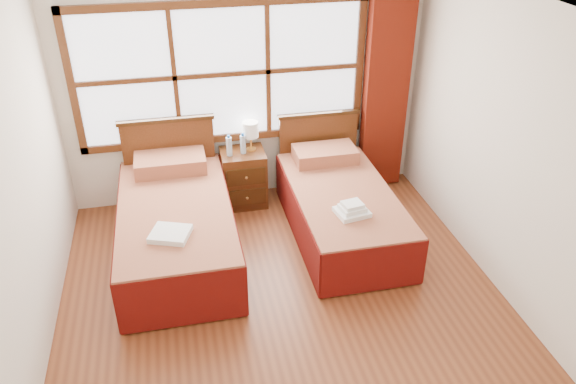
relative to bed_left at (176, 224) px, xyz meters
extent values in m
plane|color=brown|center=(0.89, -1.20, -0.33)|extent=(4.50, 4.50, 0.00)
plane|color=white|center=(0.89, -1.20, 2.27)|extent=(4.50, 4.50, 0.00)
plane|color=silver|center=(0.89, 1.05, 0.97)|extent=(4.00, 0.00, 4.00)
plane|color=silver|center=(-1.11, -1.20, 0.97)|extent=(0.00, 4.50, 4.50)
plane|color=silver|center=(2.89, -1.20, 0.97)|extent=(0.00, 4.50, 4.50)
cube|color=white|center=(0.64, 1.02, 1.17)|extent=(3.00, 0.02, 1.40)
cube|color=#4E2711|center=(0.64, 1.00, 0.43)|extent=(3.16, 0.06, 0.08)
cube|color=#4E2711|center=(0.64, 1.00, 1.91)|extent=(3.16, 0.06, 0.08)
cube|color=#4E2711|center=(-0.90, 1.00, 1.17)|extent=(0.08, 0.06, 1.56)
cube|color=#4E2711|center=(2.18, 1.00, 1.17)|extent=(0.08, 0.06, 1.56)
cube|color=#4E2711|center=(0.14, 1.00, 1.17)|extent=(0.05, 0.05, 1.40)
cube|color=#4E2711|center=(1.14, 1.00, 1.17)|extent=(0.05, 0.05, 1.40)
cube|color=#4E2711|center=(0.64, 1.00, 1.17)|extent=(3.00, 0.05, 0.05)
cube|color=#65170A|center=(2.49, 0.91, 0.84)|extent=(0.50, 0.16, 2.30)
cube|color=#361E0B|center=(0.00, -0.07, -0.17)|extent=(0.96, 1.92, 0.31)
cube|color=maroon|center=(0.00, -0.07, 0.12)|extent=(1.08, 2.13, 0.26)
cube|color=#600E0A|center=(-0.54, -0.07, -0.04)|extent=(0.03, 2.13, 0.53)
cube|color=#600E0A|center=(0.54, -0.07, -0.04)|extent=(0.03, 2.13, 0.53)
cube|color=#600E0A|center=(0.00, -1.13, -0.04)|extent=(1.08, 0.03, 0.53)
cube|color=maroon|center=(0.00, 0.71, 0.33)|extent=(0.75, 0.44, 0.17)
cube|color=#4E2711|center=(0.00, 0.94, 0.19)|extent=(1.00, 0.06, 1.05)
cube|color=#361E0B|center=(0.00, 0.94, 0.73)|extent=(1.05, 0.08, 0.04)
cube|color=#361E0B|center=(1.72, -0.07, -0.18)|extent=(0.89, 1.77, 0.29)
cube|color=maroon|center=(1.72, -0.07, 0.08)|extent=(0.99, 1.97, 0.24)
cube|color=#600E0A|center=(1.22, -0.07, -0.06)|extent=(0.03, 1.97, 0.49)
cube|color=#600E0A|center=(2.21, -0.07, -0.06)|extent=(0.03, 1.97, 0.49)
cube|color=#600E0A|center=(1.72, -1.05, -0.06)|extent=(0.99, 0.03, 0.49)
cube|color=maroon|center=(1.72, 0.65, 0.28)|extent=(0.69, 0.40, 0.15)
cube|color=#4E2711|center=(1.72, 0.94, 0.15)|extent=(0.93, 0.06, 0.96)
cube|color=#361E0B|center=(1.72, 0.94, 0.65)|extent=(0.96, 0.08, 0.04)
cube|color=#4E2711|center=(0.80, 0.80, 0.00)|extent=(0.49, 0.44, 0.66)
cube|color=#361E0B|center=(0.80, 0.57, -0.13)|extent=(0.43, 0.02, 0.20)
cube|color=#361E0B|center=(0.80, 0.57, 0.13)|extent=(0.43, 0.02, 0.20)
sphere|color=#A77438|center=(0.80, 0.56, -0.13)|extent=(0.03, 0.03, 0.03)
sphere|color=#A77438|center=(0.80, 0.56, 0.13)|extent=(0.03, 0.03, 0.03)
cube|color=white|center=(-0.05, -0.58, 0.27)|extent=(0.42, 0.39, 0.05)
cube|color=white|center=(1.67, -0.50, 0.23)|extent=(0.34, 0.31, 0.05)
cube|color=white|center=(1.67, -0.50, 0.27)|extent=(0.26, 0.23, 0.04)
cube|color=white|center=(1.67, -0.50, 0.31)|extent=(0.21, 0.19, 0.04)
cylinder|color=gold|center=(0.91, 0.84, 0.34)|extent=(0.11, 0.11, 0.02)
cylinder|color=gold|center=(0.91, 0.84, 0.42)|extent=(0.02, 0.02, 0.15)
cylinder|color=silver|center=(0.91, 0.84, 0.58)|extent=(0.17, 0.17, 0.17)
cylinder|color=#A3BDD2|center=(0.65, 0.76, 0.43)|extent=(0.06, 0.06, 0.21)
cylinder|color=blue|center=(0.65, 0.76, 0.56)|extent=(0.03, 0.03, 0.03)
cylinder|color=#A3BDD2|center=(0.81, 0.78, 0.43)|extent=(0.06, 0.06, 0.21)
cylinder|color=blue|center=(0.81, 0.78, 0.55)|extent=(0.03, 0.03, 0.03)
camera|label=1|loc=(0.10, -4.82, 3.13)|focal=35.00mm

